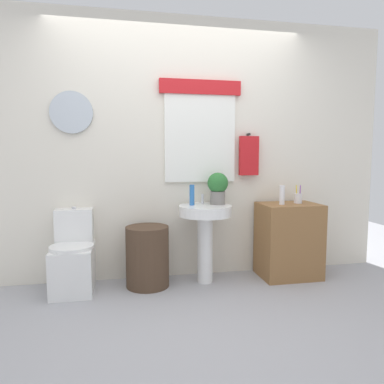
# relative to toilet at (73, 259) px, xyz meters

# --- Properties ---
(ground_plane) EXTENTS (8.00, 8.00, 0.00)m
(ground_plane) POSITION_rel_toilet_xyz_m (1.01, -0.88, -0.29)
(ground_plane) COLOR #A3A3A8
(back_wall) EXTENTS (4.40, 0.18, 2.60)m
(back_wall) POSITION_rel_toilet_xyz_m (1.01, 0.27, 1.02)
(back_wall) COLOR silver
(back_wall) RESTS_ON ground_plane
(toilet) EXTENTS (0.38, 0.51, 0.75)m
(toilet) POSITION_rel_toilet_xyz_m (0.00, 0.00, 0.00)
(toilet) COLOR white
(toilet) RESTS_ON ground_plane
(laundry_hamper) EXTENTS (0.40, 0.40, 0.57)m
(laundry_hamper) POSITION_rel_toilet_xyz_m (0.67, -0.03, -0.00)
(laundry_hamper) COLOR #4C3828
(laundry_hamper) RESTS_ON ground_plane
(pedestal_sink) EXTENTS (0.51, 0.51, 0.76)m
(pedestal_sink) POSITION_rel_toilet_xyz_m (1.23, -0.03, 0.28)
(pedestal_sink) COLOR white
(pedestal_sink) RESTS_ON ground_plane
(faucet) EXTENTS (0.03, 0.03, 0.10)m
(faucet) POSITION_rel_toilet_xyz_m (1.23, 0.09, 0.52)
(faucet) COLOR silver
(faucet) RESTS_ON pedestal_sink
(wooden_cabinet) EXTENTS (0.58, 0.44, 0.75)m
(wooden_cabinet) POSITION_rel_toilet_xyz_m (2.10, -0.03, 0.09)
(wooden_cabinet) COLOR olive
(wooden_cabinet) RESTS_ON ground_plane
(soap_bottle) EXTENTS (0.05, 0.05, 0.20)m
(soap_bottle) POSITION_rel_toilet_xyz_m (1.11, 0.02, 0.57)
(soap_bottle) COLOR #2D6BB7
(soap_bottle) RESTS_ON pedestal_sink
(potted_plant) EXTENTS (0.20, 0.20, 0.31)m
(potted_plant) POSITION_rel_toilet_xyz_m (1.37, 0.03, 0.64)
(potted_plant) COLOR slate
(potted_plant) RESTS_ON pedestal_sink
(lotion_bottle) EXTENTS (0.05, 0.05, 0.19)m
(lotion_bottle) POSITION_rel_toilet_xyz_m (2.00, -0.07, 0.56)
(lotion_bottle) COLOR white
(lotion_bottle) RESTS_ON wooden_cabinet
(toothbrush_cup) EXTENTS (0.08, 0.08, 0.18)m
(toothbrush_cup) POSITION_rel_toilet_xyz_m (2.21, -0.01, 0.51)
(toothbrush_cup) COLOR silver
(toothbrush_cup) RESTS_ON wooden_cabinet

